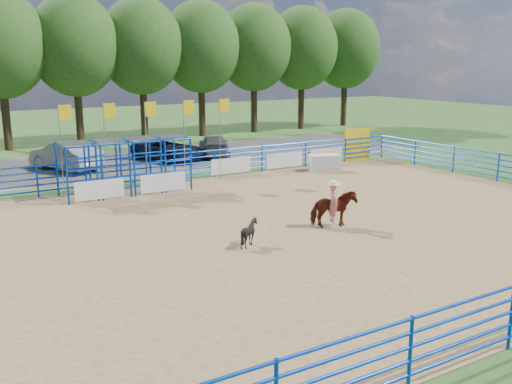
# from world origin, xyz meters

# --- Properties ---
(ground) EXTENTS (120.00, 120.00, 0.00)m
(ground) POSITION_xyz_m (0.00, 0.00, 0.00)
(ground) COLOR #3A6127
(ground) RESTS_ON ground
(arena_dirt) EXTENTS (30.00, 20.00, 0.02)m
(arena_dirt) POSITION_xyz_m (0.00, 0.00, 0.01)
(arena_dirt) COLOR #9F804F
(arena_dirt) RESTS_ON ground
(gravel_strip) EXTENTS (40.00, 10.00, 0.01)m
(gravel_strip) POSITION_xyz_m (0.00, 17.00, 0.01)
(gravel_strip) COLOR #68655C
(gravel_strip) RESTS_ON ground
(announcer_table) EXTENTS (1.87, 1.31, 0.91)m
(announcer_table) POSITION_xyz_m (9.16, 8.40, 0.47)
(announcer_table) COLOR silver
(announcer_table) RESTS_ON arena_dirt
(horse_and_rider) EXTENTS (1.81, 1.21, 2.49)m
(horse_and_rider) POSITION_xyz_m (2.53, -0.75, 0.88)
(horse_and_rider) COLOR maroon
(horse_and_rider) RESTS_ON arena_dirt
(calf) EXTENTS (0.96, 0.89, 0.93)m
(calf) POSITION_xyz_m (-1.28, -1.05, 0.49)
(calf) COLOR black
(calf) RESTS_ON arena_dirt
(car_b) EXTENTS (3.42, 5.22, 1.63)m
(car_b) POSITION_xyz_m (-3.31, 16.23, 0.82)
(car_b) COLOR gray
(car_b) RESTS_ON gravel_strip
(car_c) EXTENTS (3.94, 5.51, 1.39)m
(car_c) POSITION_xyz_m (2.91, 16.24, 0.71)
(car_c) COLOR black
(car_c) RESTS_ON gravel_strip
(car_d) EXTENTS (3.50, 4.96, 1.33)m
(car_d) POSITION_xyz_m (6.19, 16.29, 0.68)
(car_d) COLOR #5E5E60
(car_d) RESTS_ON gravel_strip
(perimeter_fence) EXTENTS (30.10, 20.10, 1.50)m
(perimeter_fence) POSITION_xyz_m (0.00, 0.00, 0.75)
(perimeter_fence) COLOR #083BBC
(perimeter_fence) RESTS_ON ground
(chute_assembly) EXTENTS (19.32, 2.41, 4.20)m
(chute_assembly) POSITION_xyz_m (-1.90, 8.84, 1.26)
(chute_assembly) COLOR #083BBC
(chute_assembly) RESTS_ON ground
(treeline) EXTENTS (56.40, 6.40, 11.24)m
(treeline) POSITION_xyz_m (0.00, 26.00, 7.53)
(treeline) COLOR #3F2B19
(treeline) RESTS_ON ground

